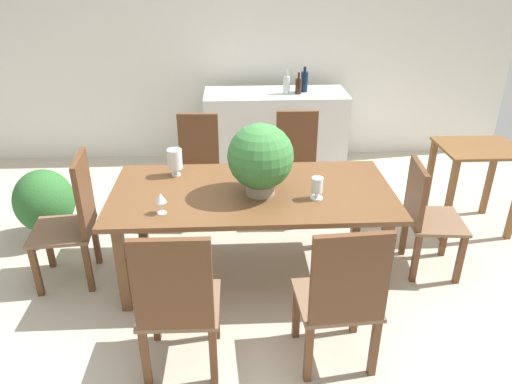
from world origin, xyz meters
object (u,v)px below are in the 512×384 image
object	(u,v)px
side_table	(475,167)
wine_glass	(161,199)
crystal_vase_left	(317,187)
chair_near_right	(343,295)
crystal_vase_center_near	(175,159)
flower_centerpiece	(261,158)
kitchen_counter	(275,133)
wine_bottle_tall	(286,84)
wine_bottle_green	(304,81)
potted_plant_floor	(45,203)
chair_near_left	(177,301)
dining_table	(252,199)
chair_foot_end	(425,213)
wine_bottle_dark	(298,86)
chair_far_left	(198,164)
chair_head_end	(75,216)
chair_far_right	(297,161)

from	to	relation	value
side_table	wine_glass	bearing A→B (deg)	-159.96
crystal_vase_left	chair_near_right	bearing A→B (deg)	-88.51
crystal_vase_center_near	side_table	world-z (taller)	crystal_vase_center_near
flower_centerpiece	kitchen_counter	bearing A→B (deg)	82.14
flower_centerpiece	crystal_vase_left	size ratio (longest dim) A/B	3.22
wine_bottle_tall	wine_bottle_green	size ratio (longest dim) A/B	0.94
crystal_vase_center_near	potted_plant_floor	bearing A→B (deg)	165.28
kitchen_counter	flower_centerpiece	bearing A→B (deg)	-97.86
wine_bottle_green	kitchen_counter	bearing A→B (deg)	-177.07
flower_centerpiece	crystal_vase_left	bearing A→B (deg)	-14.69
chair_near_left	dining_table	bearing A→B (deg)	-114.10
flower_centerpiece	wine_bottle_green	distance (m)	2.17
flower_centerpiece	wine_glass	bearing A→B (deg)	-158.73
crystal_vase_center_near	wine_bottle_green	bearing A→B (deg)	54.40
chair_foot_end	wine_bottle_dark	xyz separation A→B (m)	(-0.75, 1.93, 0.51)
potted_plant_floor	flower_centerpiece	bearing A→B (deg)	-19.84
chair_far_left	kitchen_counter	size ratio (longest dim) A/B	0.63
crystal_vase_center_near	chair_foot_end	bearing A→B (deg)	-8.54
crystal_vase_center_near	kitchen_counter	size ratio (longest dim) A/B	0.14
wine_bottle_green	chair_foot_end	bearing A→B (deg)	-71.48
chair_near_left	flower_centerpiece	xyz separation A→B (m)	(0.52, 0.96, 0.46)
chair_near_left	kitchen_counter	world-z (taller)	chair_near_left
wine_bottle_dark	side_table	distance (m)	1.97
dining_table	crystal_vase_left	world-z (taller)	crystal_vase_left
flower_centerpiece	wine_glass	xyz separation A→B (m)	(-0.68, -0.26, -0.17)
chair_head_end	wine_bottle_green	xyz separation A→B (m)	(1.97, 2.02, 0.49)
crystal_vase_left	wine_bottle_dark	xyz separation A→B (m)	(0.13, 2.10, 0.19)
wine_glass	crystal_vase_center_near	bearing A→B (deg)	86.77
side_table	kitchen_counter	bearing A→B (deg)	140.44
chair_head_end	chair_far_left	world-z (taller)	chair_head_end
flower_centerpiece	chair_far_right	bearing A→B (deg)	68.92
chair_far_right	wine_glass	xyz separation A→B (m)	(-1.09, -1.32, 0.31)
wine_bottle_dark	wine_bottle_green	size ratio (longest dim) A/B	0.85
chair_far_right	wine_bottle_green	size ratio (longest dim) A/B	3.66
wine_bottle_tall	kitchen_counter	bearing A→B (deg)	152.42
chair_far_left	crystal_vase_left	xyz separation A→B (m)	(0.91, -1.16, 0.30)
crystal_vase_center_near	dining_table	bearing A→B (deg)	-26.95
chair_head_end	flower_centerpiece	bearing A→B (deg)	82.18
dining_table	wine_bottle_dark	xyz separation A→B (m)	(0.58, 1.94, 0.36)
kitchen_counter	potted_plant_floor	xyz separation A→B (m)	(-2.12, -1.40, -0.11)
chair_far_left	dining_table	bearing A→B (deg)	-62.34
chair_far_left	side_table	size ratio (longest dim) A/B	1.24
chair_head_end	potted_plant_floor	size ratio (longest dim) A/B	1.55
chair_foot_end	dining_table	bearing A→B (deg)	96.01
dining_table	chair_near_right	distance (m)	1.12
chair_far_left	wine_glass	distance (m)	1.36
flower_centerpiece	crystal_vase_center_near	bearing A→B (deg)	151.50
flower_centerpiece	wine_bottle_tall	bearing A→B (deg)	78.85
crystal_vase_center_near	flower_centerpiece	bearing A→B (deg)	-28.50
flower_centerpiece	crystal_vase_left	distance (m)	0.44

